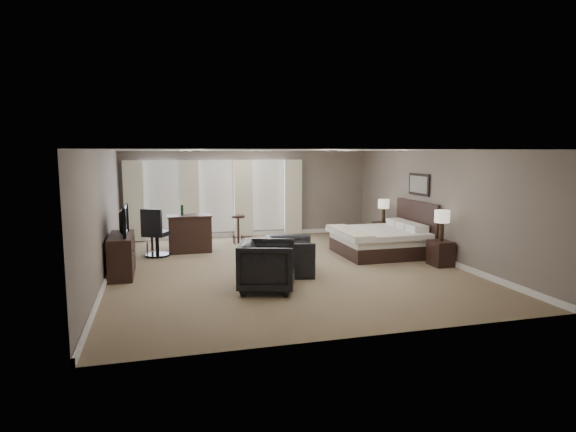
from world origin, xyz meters
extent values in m
cube|color=#74634A|center=(0.00, 0.00, 0.00)|extent=(7.60, 8.60, 0.04)
cube|color=silver|center=(0.00, 0.00, 2.60)|extent=(7.60, 8.60, 0.04)
cube|color=#6D645B|center=(0.00, 4.25, 1.30)|extent=(7.50, 0.04, 2.60)
cube|color=#6D645B|center=(0.00, -4.25, 1.30)|extent=(7.50, 0.04, 2.60)
cube|color=#6D645B|center=(-3.75, 0.00, 1.30)|extent=(0.04, 8.50, 2.60)
cube|color=#6D645B|center=(3.75, 0.00, 1.30)|extent=(0.04, 8.50, 2.60)
cube|color=silver|center=(-2.60, 4.19, 1.25)|extent=(1.15, 0.04, 2.05)
cube|color=silver|center=(-1.00, 4.19, 1.25)|extent=(1.15, 0.04, 2.05)
cube|color=silver|center=(0.60, 4.19, 1.25)|extent=(1.15, 0.04, 2.05)
cube|color=beige|center=(-3.35, 4.07, 1.18)|extent=(0.55, 0.12, 2.30)
cube|color=beige|center=(-1.80, 4.07, 1.18)|extent=(0.55, 0.12, 2.30)
cube|color=beige|center=(-0.20, 4.07, 1.18)|extent=(0.55, 0.12, 2.30)
cube|color=beige|center=(1.35, 4.07, 1.18)|extent=(0.55, 0.12, 2.30)
cube|color=silver|center=(2.58, 0.67, 0.66)|extent=(2.08, 1.99, 1.33)
cube|color=black|center=(3.47, -0.78, 0.28)|extent=(0.43, 0.52, 0.57)
cube|color=black|center=(3.47, 2.12, 0.30)|extent=(0.44, 0.54, 0.59)
cube|color=beige|center=(3.47, -0.78, 0.92)|extent=(0.34, 0.34, 0.70)
cube|color=beige|center=(3.47, 2.12, 0.92)|extent=(0.31, 0.31, 0.65)
cube|color=slate|center=(3.70, 0.67, 1.75)|extent=(0.04, 0.96, 0.56)
cube|color=black|center=(-3.45, 0.22, 0.43)|extent=(0.47, 1.47, 0.85)
imported|color=black|center=(-3.45, 0.22, 0.92)|extent=(0.61, 1.07, 0.14)
imported|color=black|center=(-0.04, -0.57, 0.50)|extent=(0.97, 1.28, 1.00)
imported|color=black|center=(-0.77, -1.69, 0.51)|extent=(1.19, 1.23, 1.03)
cube|color=black|center=(-1.92, 2.22, 0.49)|extent=(1.11, 0.58, 0.97)
cube|color=black|center=(-2.87, 2.68, 0.42)|extent=(0.53, 0.53, 0.85)
cube|color=black|center=(-0.53, 3.08, 0.40)|extent=(0.49, 0.49, 0.80)
cube|color=black|center=(-2.74, 1.94, 0.60)|extent=(0.83, 0.83, 1.21)
camera|label=1|loc=(-2.67, -10.19, 2.56)|focal=30.00mm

